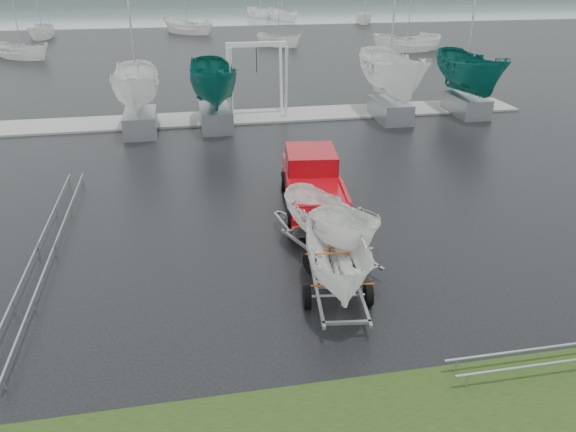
{
  "coord_description": "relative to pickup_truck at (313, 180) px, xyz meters",
  "views": [
    {
      "loc": [
        -4.65,
        -18.1,
        8.26
      ],
      "look_at": [
        -1.75,
        -3.08,
        1.2
      ],
      "focal_mm": 35.0,
      "sensor_mm": 36.0,
      "label": 1
    }
  ],
  "objects": [
    {
      "name": "keelboat_2",
      "position": [
        6.95,
        10.78,
        3.27
      ],
      "size": [
        2.67,
        3.2,
        10.85
      ],
      "color": "#909398",
      "rests_on": "ground"
    },
    {
      "name": "moored_boat_6",
      "position": [
        17.39,
        34.37,
        -0.98
      ],
      "size": [
        3.02,
        2.95,
        11.62
      ],
      "rotation": [
        0.0,
        0.0,
        4.8
      ],
      "color": "white",
      "rests_on": "ground"
    },
    {
      "name": "moored_boat_3",
      "position": [
        21.28,
        59.77,
        -0.98
      ],
      "size": [
        2.8,
        2.84,
        10.98
      ],
      "rotation": [
        0.0,
        0.0,
        6.0
      ],
      "color": "white",
      "rests_on": "ground"
    },
    {
      "name": "moored_boat_5",
      "position": [
        8.38,
        69.95,
        -0.98
      ],
      "size": [
        3.26,
        3.3,
        11.38
      ],
      "rotation": [
        0.0,
        0.0,
        0.33
      ],
      "color": "white",
      "rests_on": "ground"
    },
    {
      "name": "mast_rack_0",
      "position": [
        -8.79,
        0.78,
        -0.63
      ],
      "size": [
        0.56,
        6.5,
        0.06
      ],
      "rotation": [
        0.0,
        0.0,
        1.57
      ],
      "color": "#909398",
      "rests_on": "ground"
    },
    {
      "name": "boat_hoist",
      "position": [
        -0.19,
        12.78,
        1.69
      ],
      "size": [
        3.3,
        2.18,
        4.12
      ],
      "color": "silver",
      "rests_on": "ground"
    },
    {
      "name": "keelboat_3",
      "position": [
        11.65,
        11.08,
        2.95
      ],
      "size": [
        2.47,
        3.2,
        10.65
      ],
      "color": "#909398",
      "rests_on": "ground"
    },
    {
      "name": "trailer_parked",
      "position": [
        -0.46,
        -4.2,
        1.48
      ],
      "size": [
        2.38,
        3.78,
        4.53
      ],
      "rotation": [
        0.0,
        0.0,
        0.36
      ],
      "color": "#909398",
      "rests_on": "ground"
    },
    {
      "name": "trailer_hitched",
      "position": [
        -0.81,
        -6.27,
        1.54
      ],
      "size": [
        1.84,
        3.72,
        4.64
      ],
      "rotation": [
        0.0,
        0.0,
        -0.13
      ],
      "color": "#909398",
      "rests_on": "ground"
    },
    {
      "name": "moored_boat_2",
      "position": [
        5.88,
        40.14,
        -0.98
      ],
      "size": [
        2.96,
        2.96,
        10.75
      ],
      "rotation": [
        0.0,
        0.0,
        0.72
      ],
      "color": "white",
      "rests_on": "ground"
    },
    {
      "name": "moored_boat_0",
      "position": [
        -18.01,
        36.84,
        -0.98
      ],
      "size": [
        3.34,
        3.33,
        11.14
      ],
      "rotation": [
        0.0,
        0.0,
        0.95
      ],
      "color": "white",
      "rests_on": "ground"
    },
    {
      "name": "pickup_truck",
      "position": [
        0.0,
        0.0,
        0.0
      ],
      "size": [
        2.65,
        5.87,
        1.89
      ],
      "rotation": [
        0.0,
        0.0,
        -0.13
      ],
      "color": "maroon",
      "rests_on": "ground"
    },
    {
      "name": "lake",
      "position": [
        0.21,
        99.78,
        -0.99
      ],
      "size": [
        300.0,
        300.0,
        0.0
      ],
      "primitive_type": "plane",
      "color": "gray",
      "rests_on": "ground"
    },
    {
      "name": "moored_boat_1",
      "position": [
        -2.99,
        52.35,
        -0.98
      ],
      "size": [
        3.93,
        3.93,
        11.65
      ],
      "rotation": [
        0.0,
        0.0,
        3.96
      ],
      "color": "white",
      "rests_on": "ground"
    },
    {
      "name": "ground_plane",
      "position": [
        0.21,
        -0.22,
        -0.98
      ],
      "size": [
        120.0,
        120.0,
        0.0
      ],
      "primitive_type": "plane",
      "color": "black",
      "rests_on": "ground"
    },
    {
      "name": "keelboat_0",
      "position": [
        -6.53,
        10.78,
        2.71
      ],
      "size": [
        2.33,
        3.2,
        10.5
      ],
      "color": "#909398",
      "rests_on": "ground"
    },
    {
      "name": "moored_boat_7",
      "position": [
        10.8,
        65.25,
        -0.98
      ],
      "size": [
        3.22,
        3.25,
        11.18
      ],
      "rotation": [
        0.0,
        0.0,
        3.59
      ],
      "color": "white",
      "rests_on": "ground"
    },
    {
      "name": "mast_rack_1",
      "position": [
        -8.79,
        -5.22,
        -0.63
      ],
      "size": [
        0.56,
        6.5,
        0.06
      ],
      "rotation": [
        0.0,
        0.0,
        1.57
      ],
      "color": "#909398",
      "rests_on": "ground"
    },
    {
      "name": "keelboat_1",
      "position": [
        -2.68,
        10.98,
        2.83
      ],
      "size": [
        2.41,
        3.2,
        7.5
      ],
      "color": "#909398",
      "rests_on": "ground"
    },
    {
      "name": "dock",
      "position": [
        0.21,
        12.78,
        -0.93
      ],
      "size": [
        30.0,
        3.0,
        0.12
      ],
      "primitive_type": "cube",
      "color": "#989892",
      "rests_on": "ground"
    },
    {
      "name": "moored_boat_4",
      "position": [
        -19.05,
        51.24,
        -0.98
      ],
      "size": [
        2.43,
        2.49,
        11.21
      ],
      "rotation": [
        0.0,
        0.0,
        6.28
      ],
      "color": "white",
      "rests_on": "ground"
    }
  ]
}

